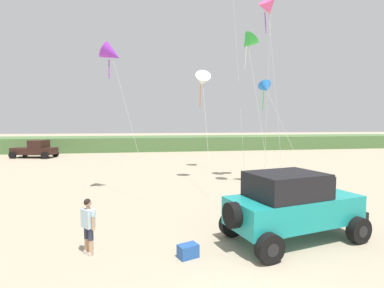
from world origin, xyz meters
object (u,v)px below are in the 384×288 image
(kite_purple_stunt, at_px, (202,80))
(kite_blue_swept, at_px, (266,88))
(person_watching, at_px, (88,223))
(kite_green_box, at_px, (268,8))
(kite_white_parafoil, at_px, (112,54))
(cooler_box, at_px, (188,251))
(kite_pink_ribbon, at_px, (248,43))
(jeep, at_px, (292,204))
(distant_pickup, at_px, (35,149))

(kite_purple_stunt, height_order, kite_blue_swept, kite_purple_stunt)
(person_watching, xyz_separation_m, kite_blue_swept, (8.97, 8.03, 5.06))
(kite_green_box, bearing_deg, kite_white_parafoil, 179.20)
(cooler_box, relative_size, kite_green_box, 0.05)
(kite_pink_ribbon, height_order, kite_blue_swept, kite_pink_ribbon)
(cooler_box, distance_m, kite_purple_stunt, 13.21)
(kite_blue_swept, bearing_deg, jeep, -107.65)
(jeep, relative_size, person_watching, 3.01)
(distant_pickup, xyz_separation_m, kite_purple_stunt, (15.95, -15.47, 5.80))
(person_watching, bearing_deg, kite_green_box, 39.79)
(cooler_box, xyz_separation_m, kite_green_box, (5.82, 7.89, 10.19))
(kite_pink_ribbon, xyz_separation_m, kite_green_box, (0.31, -2.32, 1.31))
(kite_blue_swept, bearing_deg, distant_pickup, 137.24)
(jeep, bearing_deg, distant_pickup, 122.95)
(kite_white_parafoil, bearing_deg, kite_blue_swept, 4.46)
(kite_white_parafoil, height_order, kite_blue_swept, kite_white_parafoil)
(kite_pink_ribbon, bearing_deg, distant_pickup, 138.80)
(person_watching, bearing_deg, jeep, 0.02)
(distant_pickup, xyz_separation_m, kite_blue_swept, (19.38, -17.92, 5.06))
(kite_pink_ribbon, distance_m, kite_green_box, 2.68)
(distant_pickup, relative_size, kite_white_parafoil, 0.61)
(person_watching, distance_m, cooler_box, 3.01)
(distant_pickup, xyz_separation_m, kite_green_box, (19.07, -18.74, 9.44))
(person_watching, distance_m, distant_pickup, 27.96)
(distant_pickup, xyz_separation_m, kite_pink_ribbon, (18.75, -16.42, 8.13))
(kite_white_parafoil, xyz_separation_m, kite_green_box, (8.66, -0.12, 2.87))
(jeep, height_order, distant_pickup, jeep)
(person_watching, xyz_separation_m, kite_purple_stunt, (5.54, 10.48, 5.80))
(jeep, height_order, kite_green_box, kite_green_box)
(kite_blue_swept, bearing_deg, kite_purple_stunt, 144.49)
(distant_pickup, relative_size, kite_green_box, 0.45)
(distant_pickup, distance_m, kite_green_box, 28.35)
(cooler_box, distance_m, kite_green_box, 14.14)
(person_watching, xyz_separation_m, kite_white_parafoil, (0.00, 7.33, 6.57))
(cooler_box, distance_m, kite_white_parafoil, 11.21)
(kite_purple_stunt, bearing_deg, kite_pink_ribbon, -18.58)
(cooler_box, xyz_separation_m, distant_pickup, (-13.25, 26.63, 0.75))
(jeep, bearing_deg, kite_green_box, 72.70)
(jeep, distance_m, kite_pink_ribbon, 12.51)
(person_watching, relative_size, distant_pickup, 0.34)
(kite_purple_stunt, distance_m, kite_blue_swept, 4.28)
(cooler_box, bearing_deg, kite_blue_swept, 33.52)
(jeep, distance_m, distant_pickup, 30.93)
(jeep, relative_size, distant_pickup, 1.02)
(kite_pink_ribbon, relative_size, kite_white_parafoil, 1.21)
(cooler_box, relative_size, kite_white_parafoil, 0.07)
(jeep, relative_size, cooler_box, 8.96)
(cooler_box, distance_m, distant_pickup, 29.75)
(jeep, relative_size, kite_green_box, 0.45)
(cooler_box, height_order, distant_pickup, distant_pickup)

